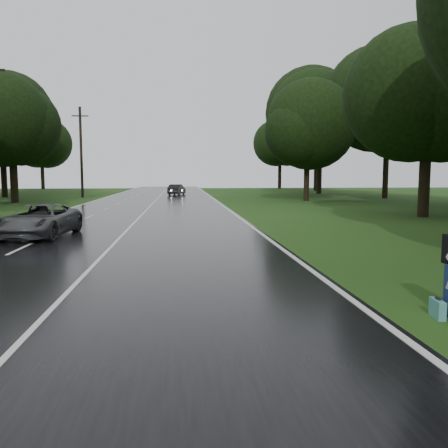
# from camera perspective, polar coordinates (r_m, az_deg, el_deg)

# --- Properties ---
(ground) EXTENTS (160.00, 160.00, 0.00)m
(ground) POSITION_cam_1_polar(r_m,az_deg,el_deg) (8.72, -21.62, -11.20)
(ground) COLOR #234615
(ground) RESTS_ON ground
(road) EXTENTS (12.00, 140.00, 0.04)m
(road) POSITION_cam_1_polar(r_m,az_deg,el_deg) (28.20, -10.26, 0.91)
(road) COLOR black
(road) RESTS_ON ground
(lane_center) EXTENTS (0.12, 140.00, 0.01)m
(lane_center) POSITION_cam_1_polar(r_m,az_deg,el_deg) (28.20, -10.26, 0.96)
(lane_center) COLOR silver
(lane_center) RESTS_ON road
(grey_car) EXTENTS (2.65, 4.95, 1.32)m
(grey_car) POSITION_cam_1_polar(r_m,az_deg,el_deg) (20.08, -21.78, 0.44)
(grey_car) COLOR #434647
(grey_car) RESTS_ON road
(far_car) EXTENTS (2.28, 4.17, 1.30)m
(far_car) POSITION_cam_1_polar(r_m,az_deg,el_deg) (57.56, -5.86, 4.25)
(far_car) COLOR black
(far_car) RESTS_ON road
(suitcase) EXTENTS (0.20, 0.48, 0.33)m
(suitcase) POSITION_cam_1_polar(r_m,az_deg,el_deg) (9.13, 24.86, -9.49)
(suitcase) COLOR teal
(suitcase) RESTS_ON ground
(utility_pole_far) EXTENTS (1.80, 0.28, 9.94)m
(utility_pole_far) POSITION_cam_1_polar(r_m,az_deg,el_deg) (53.96, -17.06, 3.16)
(utility_pole_far) COLOR black
(utility_pole_far) RESTS_ON ground
(tree_left_e) EXTENTS (8.07, 8.07, 12.61)m
(tree_left_e) POSITION_cam_1_polar(r_m,az_deg,el_deg) (45.92, -24.40, 2.41)
(tree_left_e) COLOR black
(tree_left_e) RESTS_ON ground
(tree_left_f) EXTENTS (9.02, 9.02, 14.10)m
(tree_left_f) POSITION_cam_1_polar(r_m,az_deg,el_deg) (57.41, -25.44, 3.00)
(tree_left_f) COLOR black
(tree_left_f) RESTS_ON ground
(tree_right_d) EXTENTS (8.16, 8.16, 12.76)m
(tree_right_d) POSITION_cam_1_polar(r_m,az_deg,el_deg) (30.31, 23.33, 0.82)
(tree_right_d) COLOR black
(tree_right_d) RESTS_ON ground
(tree_right_e) EXTENTS (7.81, 7.81, 12.20)m
(tree_right_e) POSITION_cam_1_polar(r_m,az_deg,el_deg) (45.66, 10.10, 2.84)
(tree_right_e) COLOR black
(tree_right_e) RESTS_ON ground
(tree_right_f) EXTENTS (10.96, 10.96, 17.12)m
(tree_right_f) POSITION_cam_1_polar(r_m,az_deg,el_deg) (58.17, 10.16, 3.53)
(tree_right_f) COLOR black
(tree_right_f) RESTS_ON ground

